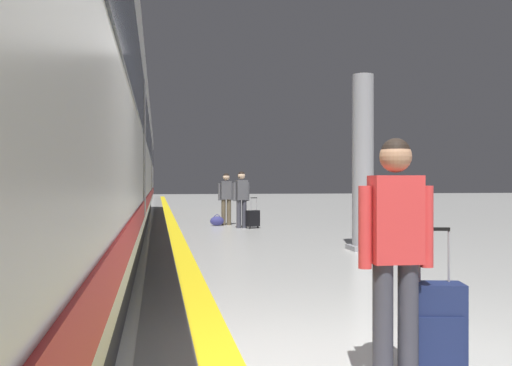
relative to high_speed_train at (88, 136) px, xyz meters
name	(u,v)px	position (x,y,z in m)	size (l,w,h in m)	color
safety_line_strip	(177,239)	(2.14, -0.28, -2.50)	(0.36, 80.00, 0.01)	yellow
tactile_edge_band	(163,239)	(1.79, -0.28, -2.50)	(0.65, 80.00, 0.01)	slate
high_speed_train	(88,136)	(0.00, 0.00, 0.00)	(2.94, 34.45, 4.97)	#38383D
traveller_foreground	(396,242)	(3.26, -10.36, -1.52)	(0.53, 0.22, 1.70)	#383842
rolling_suitcase_foreground	(436,326)	(3.61, -10.28, -2.14)	(0.42, 0.31, 1.07)	#19234C
passenger_near	(241,195)	(4.17, 2.63, -1.51)	(0.52, 0.29, 1.72)	#383842
suitcase_near	(253,218)	(4.49, 2.46, -2.20)	(0.44, 0.36, 0.93)	black
passenger_mid	(226,195)	(3.85, 3.84, -1.53)	(0.52, 0.22, 1.68)	brown
duffel_bag_mid	(217,221)	(3.53, 3.65, -2.35)	(0.44, 0.26, 0.36)	navy
platform_pillar	(363,166)	(5.81, -3.16, -0.78)	(0.56, 0.56, 3.60)	gray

